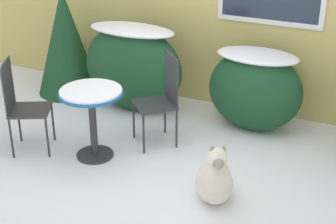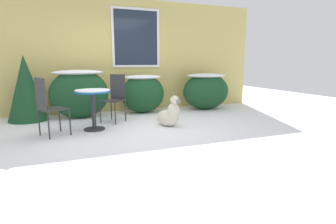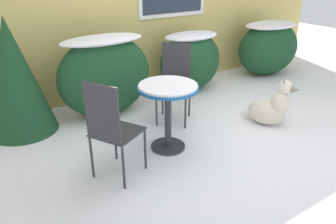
% 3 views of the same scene
% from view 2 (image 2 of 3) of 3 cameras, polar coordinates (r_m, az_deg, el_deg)
% --- Properties ---
extents(ground_plane, '(16.00, 16.00, 0.00)m').
position_cam_2_polar(ground_plane, '(5.02, -6.93, -3.97)').
color(ground_plane, white).
extents(house_wall, '(8.00, 0.10, 2.87)m').
position_cam_2_polar(house_wall, '(7.03, -11.33, 12.09)').
color(house_wall, tan).
rests_on(house_wall, ground_plane).
extents(shrub_left, '(1.31, 0.61, 1.11)m').
position_cam_2_polar(shrub_left, '(6.32, -18.73, 4.00)').
color(shrub_left, '#194223').
rests_on(shrub_left, ground_plane).
extents(shrub_middle, '(1.10, 0.63, 0.97)m').
position_cam_2_polar(shrub_middle, '(6.67, -5.47, 4.23)').
color(shrub_middle, '#194223').
rests_on(shrub_middle, ground_plane).
extents(shrub_right, '(1.32, 0.81, 0.98)m').
position_cam_2_polar(shrub_right, '(7.25, 8.29, 4.74)').
color(shrub_right, '#194223').
rests_on(shrub_right, ground_plane).
extents(evergreen_bush, '(0.83, 0.83, 1.43)m').
position_cam_2_polar(evergreen_bush, '(6.50, -28.51, 4.55)').
color(evergreen_bush, '#194223').
rests_on(evergreen_bush, ground_plane).
extents(patio_table, '(0.66, 0.66, 0.77)m').
position_cam_2_polar(patio_table, '(5.11, -16.02, 2.78)').
color(patio_table, '#2D2D30').
rests_on(patio_table, ground_plane).
extents(patio_chair_near_table, '(0.58, 0.58, 1.02)m').
position_cam_2_polar(patio_chair_near_table, '(5.77, -11.48, 3.39)').
color(patio_chair_near_table, '#2D2D30').
rests_on(patio_chair_near_table, ground_plane).
extents(patio_chair_far_side, '(0.56, 0.56, 1.02)m').
position_cam_2_polar(patio_chair_far_side, '(4.92, -24.62, 1.39)').
color(patio_chair_far_side, '#2D2D30').
rests_on(patio_chair_far_side, ground_plane).
extents(dog, '(0.53, 0.67, 0.65)m').
position_cam_2_polar(dog, '(5.26, 0.41, -0.65)').
color(dog, beige).
rests_on(dog, ground_plane).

